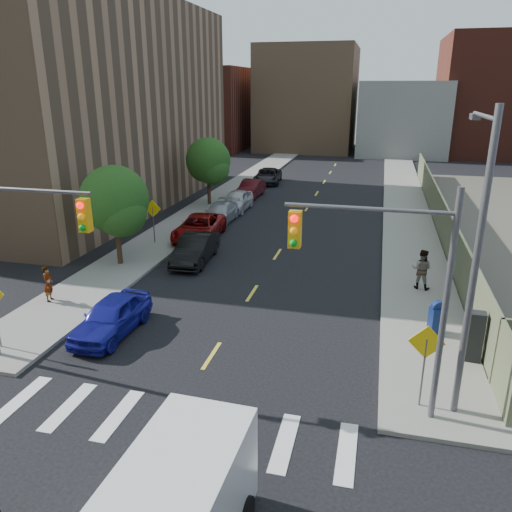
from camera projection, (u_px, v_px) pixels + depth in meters
The scene contains 26 objects.
sidewalk_nw at pixel (245, 182), 50.83m from camera, with size 3.50×73.00×0.15m, color gray.
sidewalk_ne at pixel (403, 189), 47.30m from camera, with size 3.50×73.00×0.15m, color gray.
fence_north at pixel (438, 211), 34.10m from camera, with size 0.12×44.00×2.50m, color #6A6C4C.
building_nw at pixel (41, 104), 40.95m from camera, with size 22.00×30.00×16.00m, color #8C6B4C.
bg_bldg_west at pixel (205, 108), 78.33m from camera, with size 14.00×18.00×12.00m, color #592319.
bg_bldg_midwest at pixel (308, 99), 76.04m from camera, with size 14.00×16.00×15.00m, color #8C6B4C.
bg_bldg_center at pixel (402, 118), 71.82m from camera, with size 12.00×16.00×10.00m, color gray.
bg_bldg_east at pixel (508, 96), 69.49m from camera, with size 18.00×18.00×16.00m, color #592319.
signal_nw at pixel (15, 242), 16.39m from camera, with size 4.59×0.30×7.00m.
signal_ne at pixel (391, 273), 13.66m from camera, with size 4.59×0.30×7.00m.
streetlight_ne at pixel (475, 246), 13.76m from camera, with size 0.25×3.70×9.00m.
warn_sign_ne at pixel (426, 351), 14.67m from camera, with size 1.06×0.06×2.83m.
warn_sign_midwest at pixel (153, 214), 30.48m from camera, with size 1.06×0.06×2.83m.
tree_west_near at pixel (115, 204), 26.42m from camera, with size 3.66×3.64×5.52m.
tree_west_far at pixel (208, 163), 40.19m from camera, with size 3.66×3.64×5.52m.
parked_car_blue at pixel (111, 317), 19.74m from camera, with size 1.75×4.34×1.48m, color navy.
parked_car_black at pixel (195, 249), 27.84m from camera, with size 1.64×4.69×1.54m, color black.
parked_car_red at pixel (199, 228), 31.99m from camera, with size 2.55×5.53×1.54m, color maroon.
parked_car_silver at pixel (220, 213), 35.99m from camera, with size 1.93×4.75×1.38m, color #9B9EA2.
parked_car_white at pixel (237, 201), 39.43m from camera, with size 1.87×4.64×1.58m, color #BDBDBD.
parked_car_maroon at pixel (251, 189), 44.17m from camera, with size 1.59×4.55×1.50m, color #430D12.
parked_car_grey at pixel (268, 176), 50.54m from camera, with size 2.45×5.32×1.48m, color black.
mailbox at pixel (437, 318), 19.47m from camera, with size 0.68×0.60×1.37m.
payphone at pixel (475, 336), 17.47m from camera, with size 0.55×0.45×1.85m, color black.
pedestrian_west at pixel (48, 284), 22.40m from camera, with size 0.60×0.40×1.65m, color gray.
pedestrian_east at pixel (421, 269), 23.75m from camera, with size 0.94×0.73×1.94m, color gray.
Camera 1 is at (5.48, -7.29, 9.41)m, focal length 35.00 mm.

